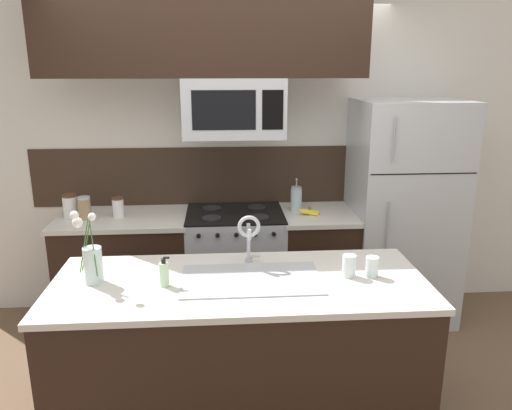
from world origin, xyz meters
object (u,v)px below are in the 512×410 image
(storage_jar_tall, at_px, (70,206))
(storage_jar_medium, at_px, (85,208))
(drinking_glass, at_px, (349,266))
(flower_vase, at_px, (92,262))
(sink_faucet, at_px, (249,233))
(stove_range, at_px, (236,267))
(dish_soap_bottle, at_px, (164,274))
(french_press, at_px, (296,199))
(banana_bunch, at_px, (310,212))
(refrigerator, at_px, (402,212))
(storage_jar_short, at_px, (118,207))
(microwave, at_px, (234,108))
(spare_glass, at_px, (372,267))

(storage_jar_tall, height_order, storage_jar_medium, storage_jar_tall)
(drinking_glass, bearing_deg, storage_jar_medium, 145.22)
(flower_vase, bearing_deg, sink_faucet, 12.48)
(stove_range, distance_m, dish_soap_bottle, 1.45)
(french_press, bearing_deg, drinking_glass, -85.68)
(storage_jar_tall, xyz_separation_m, banana_bunch, (1.85, -0.08, -0.07))
(stove_range, xyz_separation_m, refrigerator, (1.35, 0.02, 0.43))
(storage_jar_tall, bearing_deg, storage_jar_short, -3.92)
(storage_jar_short, distance_m, flower_vase, 1.22)
(refrigerator, relative_size, dish_soap_bottle, 10.83)
(microwave, bearing_deg, french_press, 9.33)
(storage_jar_short, relative_size, dish_soap_bottle, 0.95)
(banana_bunch, bearing_deg, flower_vase, -140.00)
(spare_glass, height_order, flower_vase, flower_vase)
(spare_glass, bearing_deg, banana_bunch, 96.46)
(sink_faucet, height_order, dish_soap_bottle, sink_faucet)
(french_press, xyz_separation_m, spare_glass, (0.22, -1.31, -0.04))
(storage_jar_medium, xyz_separation_m, spare_glass, (1.86, -1.21, -0.03))
(drinking_glass, height_order, flower_vase, flower_vase)
(microwave, relative_size, spare_glass, 6.44)
(refrigerator, height_order, banana_bunch, refrigerator)
(storage_jar_tall, height_order, sink_faucet, sink_faucet)
(storage_jar_short, height_order, drinking_glass, storage_jar_short)
(storage_jar_medium, bearing_deg, spare_glass, -33.13)
(refrigerator, distance_m, storage_jar_short, 2.25)
(storage_jar_tall, distance_m, french_press, 1.76)
(storage_jar_medium, bearing_deg, french_press, 3.45)
(storage_jar_medium, bearing_deg, storage_jar_tall, 154.94)
(storage_jar_short, height_order, dish_soap_bottle, dish_soap_bottle)
(storage_jar_short, height_order, french_press, french_press)
(refrigerator, relative_size, flower_vase, 4.34)
(dish_soap_bottle, relative_size, flower_vase, 0.40)
(dish_soap_bottle, bearing_deg, flower_vase, 169.75)
(stove_range, distance_m, spare_glass, 1.53)
(storage_jar_medium, height_order, sink_faucet, sink_faucet)
(stove_range, xyz_separation_m, flower_vase, (-0.80, -1.22, 0.57))
(banana_bunch, bearing_deg, refrigerator, 5.92)
(banana_bunch, xyz_separation_m, drinking_glass, (0.01, -1.18, 0.04))
(flower_vase, bearing_deg, stove_range, 56.74)
(french_press, bearing_deg, stove_range, -173.05)
(storage_jar_medium, relative_size, spare_glass, 1.50)
(banana_bunch, bearing_deg, sink_faucet, -118.68)
(stove_range, height_order, spare_glass, spare_glass)
(microwave, bearing_deg, spare_glass, -59.74)
(storage_jar_tall, bearing_deg, sink_faucet, -38.66)
(storage_jar_short, relative_size, drinking_glass, 1.25)
(stove_range, relative_size, dish_soap_bottle, 5.64)
(flower_vase, bearing_deg, drinking_glass, -0.84)
(storage_jar_tall, bearing_deg, storage_jar_medium, -25.06)
(stove_range, height_order, drinking_glass, drinking_glass)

